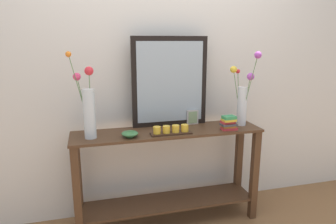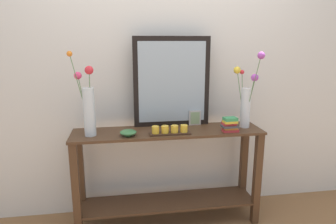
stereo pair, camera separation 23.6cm
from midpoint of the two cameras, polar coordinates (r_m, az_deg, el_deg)
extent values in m
cube|color=brown|center=(2.75, -2.61, -20.07)|extent=(7.00, 6.00, 0.02)
cube|color=silver|center=(2.59, -4.37, 9.92)|extent=(6.40, 0.08, 2.70)
cube|color=#472D1C|center=(2.40, -2.82, -3.80)|extent=(1.52, 0.36, 0.02)
cube|color=#472D1C|center=(2.65, -2.66, -16.71)|extent=(1.46, 0.32, 0.02)
cube|color=#472D1C|center=(2.39, -19.68, -15.16)|extent=(0.06, 0.06, 0.79)
cube|color=#472D1C|center=(2.66, 13.63, -11.71)|extent=(0.06, 0.06, 0.79)
cube|color=#472D1C|center=(2.64, -19.21, -12.29)|extent=(0.06, 0.06, 0.79)
cube|color=#472D1C|center=(2.89, 10.95, -9.50)|extent=(0.06, 0.06, 0.79)
cube|color=black|center=(2.47, -2.39, 5.70)|extent=(0.63, 0.03, 0.74)
cube|color=#9EADB7|center=(2.46, -2.31, 5.65)|extent=(0.55, 0.00, 0.66)
cylinder|color=silver|center=(2.27, -17.62, -0.38)|extent=(0.09, 0.09, 0.36)
cylinder|color=#4C753D|center=(2.29, -18.55, 0.97)|extent=(0.08, 0.06, 0.43)
sphere|color=#EA4275|center=(2.28, -19.83, 6.32)|extent=(0.06, 0.06, 0.06)
cylinder|color=#4C753D|center=(2.26, -17.42, 1.45)|extent=(0.01, 0.03, 0.47)
sphere|color=red|center=(2.24, -17.77, 7.43)|extent=(0.06, 0.06, 0.06)
cylinder|color=#4C753D|center=(2.27, -19.15, 2.88)|extent=(0.13, 0.03, 0.59)
sphere|color=orange|center=(2.26, -21.35, 10.19)|extent=(0.04, 0.04, 0.04)
cylinder|color=silver|center=(2.56, 11.35, 1.06)|extent=(0.08, 0.08, 0.33)
cylinder|color=#4C753D|center=(2.55, 10.46, 2.90)|extent=(0.07, 0.06, 0.45)
sphere|color=yellow|center=(2.53, 9.75, 7.97)|extent=(0.06, 0.06, 0.06)
cylinder|color=#4C753D|center=(2.57, 12.10, 2.24)|extent=(0.06, 0.02, 0.39)
sphere|color=#B24CB7|center=(2.54, 12.89, 6.57)|extent=(0.06, 0.06, 0.06)
cylinder|color=#4C753D|center=(2.50, 12.47, 4.03)|extent=(0.06, 0.13, 0.57)
sphere|color=#B24CB7|center=(2.43, 14.07, 10.46)|extent=(0.06, 0.06, 0.06)
cylinder|color=#4C753D|center=(2.58, 10.74, 2.77)|extent=(0.01, 0.07, 0.43)
sphere|color=red|center=(2.58, 10.58, 7.60)|extent=(0.04, 0.04, 0.04)
cube|color=#382316|center=(2.31, -2.35, -4.09)|extent=(0.32, 0.09, 0.01)
cylinder|color=gold|center=(2.28, -5.09, -3.49)|extent=(0.06, 0.06, 0.05)
cylinder|color=gold|center=(2.29, -3.26, -3.36)|extent=(0.06, 0.06, 0.05)
cylinder|color=gold|center=(2.31, -1.46, -3.23)|extent=(0.06, 0.06, 0.05)
cylinder|color=gold|center=(2.32, 0.32, -3.10)|extent=(0.06, 0.06, 0.05)
cube|color=#B7B2AD|center=(2.56, 2.08, -1.03)|extent=(0.10, 0.01, 0.13)
cube|color=gray|center=(2.55, 2.12, -1.07)|extent=(0.08, 0.00, 0.10)
cylinder|color=#38703D|center=(2.27, -10.22, -4.66)|extent=(0.05, 0.05, 0.01)
ellipsoid|color=#38703D|center=(2.26, -10.25, -4.09)|extent=(0.13, 0.13, 0.04)
cube|color=#C63338|center=(2.44, 8.85, -3.18)|extent=(0.13, 0.07, 0.02)
cube|color=orange|center=(2.44, 8.76, -2.73)|extent=(0.11, 0.07, 0.02)
cube|color=#424247|center=(2.43, 8.75, -2.40)|extent=(0.13, 0.09, 0.01)
cube|color=#C63338|center=(2.44, 8.59, -1.93)|extent=(0.11, 0.08, 0.02)
cube|color=gold|center=(2.42, 8.77, -1.56)|extent=(0.11, 0.08, 0.02)
cube|color=#388E56|center=(2.42, 8.82, -1.06)|extent=(0.11, 0.09, 0.02)
camera|label=1|loc=(0.12, -92.86, -0.68)|focal=32.08mm
camera|label=2|loc=(0.12, 87.14, 0.68)|focal=32.08mm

